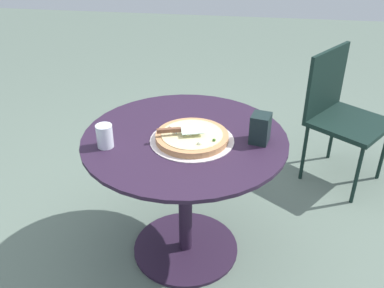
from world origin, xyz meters
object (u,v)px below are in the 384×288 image
at_px(patio_table, 185,173).
at_px(pizza_server, 180,130).
at_px(pizza_on_tray, 192,137).
at_px(patio_chair_far, 340,109).
at_px(drinking_cup, 105,136).
at_px(napkin_dispenser, 260,128).

relative_size(patio_table, pizza_server, 4.47).
height_order(pizza_on_tray, patio_chair_far, patio_chair_far).
bearing_deg(pizza_on_tray, patio_table, -36.96).
height_order(drinking_cup, napkin_dispenser, napkin_dispenser).
bearing_deg(patio_chair_far, drinking_cup, 39.38).
height_order(pizza_server, patio_chair_far, patio_chair_far).
distance_m(pizza_on_tray, pizza_server, 0.07).
relative_size(napkin_dispenser, patio_chair_far, 0.16).
bearing_deg(drinking_cup, patio_chair_far, -140.62).
distance_m(pizza_server, drinking_cup, 0.34).
height_order(napkin_dispenser, patio_chair_far, patio_chair_far).
bearing_deg(patio_table, patio_chair_far, -135.38).
xyz_separation_m(patio_table, pizza_on_tray, (-0.04, 0.03, 0.22)).
xyz_separation_m(pizza_on_tray, drinking_cup, (0.38, 0.10, 0.04)).
xyz_separation_m(patio_table, napkin_dispenser, (-0.34, -0.01, 0.27)).
relative_size(drinking_cup, patio_chair_far, 0.12).
bearing_deg(patio_table, drinking_cup, 21.56).
bearing_deg(pizza_server, pizza_on_tray, -165.90).
xyz_separation_m(pizza_on_tray, patio_chair_far, (-0.83, -0.88, -0.23)).
xyz_separation_m(drinking_cup, patio_chair_far, (-1.20, -0.99, -0.26)).
distance_m(patio_table, pizza_server, 0.27).
bearing_deg(drinking_cup, pizza_server, -164.22).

